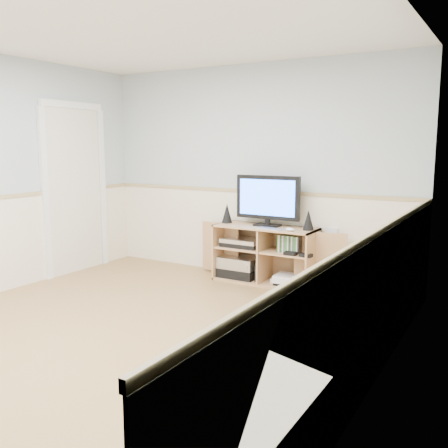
# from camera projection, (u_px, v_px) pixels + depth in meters

# --- Properties ---
(room) EXTENTS (4.04, 4.54, 2.54)m
(room) POSITION_uv_depth(u_px,v_px,m) (130.00, 187.00, 4.14)
(room) COLOR tan
(room) RESTS_ON ground
(media_cabinet) EXTENTS (1.83, 0.44, 0.65)m
(media_cabinet) POSITION_uv_depth(u_px,v_px,m) (267.00, 253.00, 5.75)
(media_cabinet) COLOR #AD8056
(media_cabinet) RESTS_ON floor
(monitor) EXTENTS (0.77, 0.18, 0.57)m
(monitor) POSITION_uv_depth(u_px,v_px,m) (268.00, 199.00, 5.64)
(monitor) COLOR black
(monitor) RESTS_ON media_cabinet
(speaker_left) EXTENTS (0.12, 0.12, 0.23)m
(speaker_left) POSITION_uv_depth(u_px,v_px,m) (227.00, 213.00, 5.91)
(speaker_left) COLOR black
(speaker_left) RESTS_ON media_cabinet
(speaker_right) EXTENTS (0.12, 0.12, 0.22)m
(speaker_right) POSITION_uv_depth(u_px,v_px,m) (308.00, 220.00, 5.40)
(speaker_right) COLOR black
(speaker_right) RESTS_ON media_cabinet
(keyboard) EXTENTS (0.29, 0.14, 0.01)m
(keyboard) POSITION_uv_depth(u_px,v_px,m) (269.00, 229.00, 5.47)
(keyboard) COLOR silver
(keyboard) RESTS_ON media_cabinet
(mouse) EXTENTS (0.10, 0.07, 0.04)m
(mouse) POSITION_uv_depth(u_px,v_px,m) (290.00, 229.00, 5.35)
(mouse) COLOR white
(mouse) RESTS_ON media_cabinet
(av_components) EXTENTS (0.53, 0.34, 0.47)m
(av_components) POSITION_uv_depth(u_px,v_px,m) (241.00, 260.00, 5.88)
(av_components) COLOR black
(av_components) RESTS_ON media_cabinet
(game_consoles) EXTENTS (0.45, 0.30, 0.11)m
(game_consoles) POSITION_uv_depth(u_px,v_px,m) (289.00, 280.00, 5.58)
(game_consoles) COLOR white
(game_consoles) RESTS_ON media_cabinet
(game_cases) EXTENTS (0.26, 0.14, 0.19)m
(game_cases) POSITION_uv_depth(u_px,v_px,m) (290.00, 244.00, 5.50)
(game_cases) COLOR #3F8C3F
(game_cases) RESTS_ON media_cabinet
(wall_outlet) EXTENTS (0.12, 0.03, 0.12)m
(wall_outlet) POSITION_uv_depth(u_px,v_px,m) (332.00, 233.00, 5.50)
(wall_outlet) COLOR white
(wall_outlet) RESTS_ON wall_back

